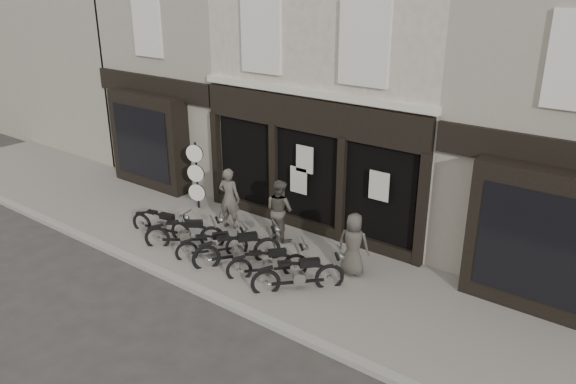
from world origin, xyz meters
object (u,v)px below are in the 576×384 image
Objects in this scene: motorcycle_0 at (162,226)px; motorcycle_4 at (268,266)px; man_left at (229,198)px; advert_sign_post at (197,179)px; motorcycle_1 at (186,236)px; man_right at (353,244)px; motorcycle_3 at (238,252)px; motorcycle_2 at (213,247)px; man_centre at (280,210)px; motorcycle_5 at (299,278)px.

motorcycle_4 reaches higher than motorcycle_0.
man_left is 0.80× the size of advert_sign_post.
motorcycle_1 is 2.77m from motorcycle_4.
motorcycle_3 is at bearing 11.14° from man_right.
motorcycle_4 is at bearing 24.47° from man_right.
man_centre is at bearing 16.00° from motorcycle_2.
man_centre is at bearing 9.02° from motorcycle_1.
motorcycle_2 is 0.91× the size of man_left.
man_left reaches higher than motorcycle_2.
motorcycle_0 is at bearing 126.31° from motorcycle_2.
motorcycle_5 is 1.13× the size of man_right.
motorcycle_2 is 0.72× the size of advert_sign_post.
motorcycle_4 is 0.95× the size of man_centre.
motorcycle_1 is 4.59m from man_right.
motorcycle_5 is (4.80, -0.02, 0.04)m from motorcycle_0.
motorcycle_4 is (3.83, 0.04, 0.00)m from motorcycle_0.
man_right reaches higher than motorcycle_5.
motorcycle_4 is at bearing -55.12° from motorcycle_3.
motorcycle_5 is 0.79× the size of advert_sign_post.
motorcycle_3 is (1.77, 0.14, 0.02)m from motorcycle_1.
motorcycle_0 is 1.11× the size of motorcycle_5.
motorcycle_0 is 3.83m from motorcycle_4.
motorcycle_0 is 5.59m from man_right.
man_centre is 2.66m from man_right.
motorcycle_2 is at bearing -36.87° from motorcycle_1.
advert_sign_post is at bearing -21.38° from man_right.
motorcycle_4 is (2.77, 0.12, -0.03)m from motorcycle_1.
motorcycle_0 is at bearing 133.23° from motorcycle_4.
motorcycle_1 is 1.02× the size of motorcycle_5.
man_left is at bearing -18.03° from man_right.
motorcycle_3 is 0.88× the size of advert_sign_post.
motorcycle_2 is at bearing 104.81° from man_left.
advert_sign_post reaches higher than motorcycle_5.
man_right reaches higher than motorcycle_1.
motorcycle_2 is (0.99, 0.03, -0.05)m from motorcycle_1.
motorcycle_1 is (1.06, -0.07, 0.03)m from motorcycle_0.
motorcycle_4 is at bearing 129.05° from motorcycle_5.
man_right is (3.35, 1.40, 0.55)m from motorcycle_2.
advert_sign_post reaches higher than man_right.
advert_sign_post reaches higher than man_centre.
motorcycle_2 is 1.92m from man_left.
man_left is (1.17, 1.54, 0.63)m from motorcycle_0.
motorcycle_1 is 0.99m from motorcycle_2.
motorcycle_3 is at bearing -44.51° from motorcycle_2.
motorcycle_1 reaches higher than motorcycle_4.
motorcycle_4 is (1.78, 0.09, 0.02)m from motorcycle_2.
advert_sign_post is at bearing 90.27° from motorcycle_2.
motorcycle_0 is 3.37m from man_centre.
motorcycle_4 is 2.14m from man_centre.
man_centre is (1.72, 1.88, 0.57)m from motorcycle_1.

